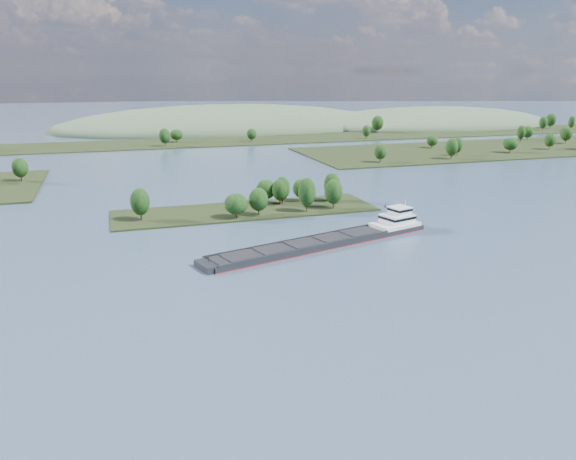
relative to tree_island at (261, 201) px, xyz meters
name	(u,v)px	position (x,y,z in m)	size (l,w,h in m)	color
ground	(295,260)	(-5.99, -59.08, -3.78)	(1800.00, 1800.00, 0.00)	#36475E
tree_island	(261,201)	(0.00, 0.00, 0.00)	(100.00, 30.14, 14.29)	black
right_bank	(528,147)	(225.57, 120.25, -2.83)	(320.00, 90.00, 14.37)	black
back_shoreline	(189,142)	(3.00, 220.78, -3.00)	(900.00, 60.00, 15.94)	black
hill_east	(432,125)	(254.01, 290.92, -3.78)	(260.00, 140.00, 36.00)	#455C3F
hill_west	(228,128)	(54.01, 320.92, -3.78)	(320.00, 160.00, 44.00)	#455C3F
cargo_barge	(335,238)	(11.31, -47.40, -2.40)	(80.29, 31.49, 10.93)	black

